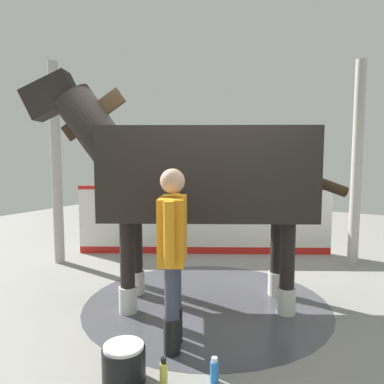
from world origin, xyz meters
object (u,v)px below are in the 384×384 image
(handler, at_px, (173,247))
(wash_bucket, at_px, (124,364))
(horse, at_px, (196,174))
(bottle_spray, at_px, (214,371))
(bottle_shampoo, at_px, (164,374))

(handler, bearing_deg, wash_bucket, -121.84)
(horse, relative_size, bottle_spray, 16.69)
(handler, height_order, bottle_spray, handler)
(horse, xyz_separation_m, handler, (0.32, -0.98, -0.59))
(wash_bucket, height_order, bottle_spray, wash_bucket)
(handler, xyz_separation_m, bottle_shampoo, (0.25, -0.52, -0.82))
(horse, height_order, handler, horse)
(bottle_shampoo, relative_size, bottle_spray, 1.19)
(wash_bucket, height_order, bottle_shampoo, wash_bucket)
(handler, relative_size, bottle_shampoo, 6.89)
(handler, relative_size, wash_bucket, 4.86)
(horse, bearing_deg, bottle_spray, 95.88)
(handler, bearing_deg, horse, 80.76)
(wash_bucket, bearing_deg, bottle_spray, 29.90)
(bottle_spray, bearing_deg, handler, 153.84)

